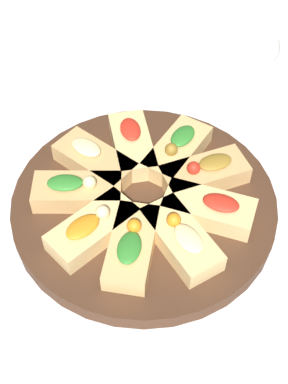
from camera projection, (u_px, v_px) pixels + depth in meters
ground_plane at (144, 209)px, 0.69m from camera, size 3.00×3.00×0.00m
serving_board at (144, 204)px, 0.69m from camera, size 0.34×0.34×0.02m
focaccia_slice_0 at (132, 144)px, 0.72m from camera, size 0.12×0.10×0.04m
focaccia_slice_1 at (94, 160)px, 0.70m from camera, size 0.08×0.12×0.04m
focaccia_slice_2 at (77, 191)px, 0.67m from camera, size 0.09×0.12×0.04m
focaccia_slice_3 at (93, 228)px, 0.63m from camera, size 0.12×0.09×0.04m
focaccia_slice_4 at (132, 246)px, 0.61m from camera, size 0.12×0.07×0.04m
focaccia_slice_5 at (181, 238)px, 0.62m from camera, size 0.10×0.12×0.04m
focaccia_slice_6 at (209, 209)px, 0.65m from camera, size 0.06×0.11×0.04m
focaccia_slice_7 at (205, 173)px, 0.68m from camera, size 0.11×0.11×0.04m
focaccia_slice_8 at (177, 150)px, 0.71m from camera, size 0.12×0.07×0.04m
plate_right at (216, 43)px, 0.92m from camera, size 0.24×0.24×0.02m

